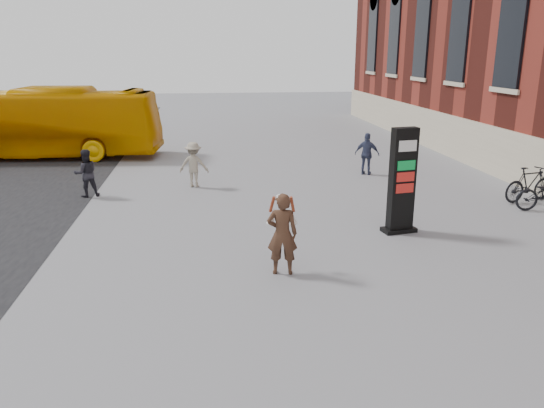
{
  "coord_description": "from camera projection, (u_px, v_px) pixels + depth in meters",
  "views": [
    {
      "loc": [
        -1.31,
        -10.34,
        4.54
      ],
      "look_at": [
        0.1,
        0.94,
        1.24
      ],
      "focal_mm": 35.0,
      "sensor_mm": 36.0,
      "label": 1
    }
  ],
  "objects": [
    {
      "name": "pedestrian_c",
      "position": [
        367.0,
        154.0,
        19.96
      ],
      "size": [
        1.0,
        0.79,
        1.58
      ],
      "primitive_type": "imported",
      "rotation": [
        0.0,
        0.0,
        2.63
      ],
      "color": "#38405E",
      "rests_on": "ground"
    },
    {
      "name": "bike_7",
      "position": [
        530.0,
        184.0,
        16.42
      ],
      "size": [
        1.92,
        0.92,
        1.11
      ],
      "primitive_type": "imported",
      "rotation": [
        0.0,
        0.0,
        1.8
      ],
      "color": "black",
      "rests_on": "ground"
    },
    {
      "name": "info_pylon",
      "position": [
        402.0,
        181.0,
        13.43
      ],
      "size": [
        0.93,
        0.58,
        2.72
      ],
      "rotation": [
        0.0,
        0.0,
        0.18
      ],
      "color": "black",
      "rests_on": "ground"
    },
    {
      "name": "ground",
      "position": [
        273.0,
        272.0,
        11.27
      ],
      "size": [
        100.0,
        100.0,
        0.0
      ],
      "primitive_type": "plane",
      "color": "#9E9EA3"
    },
    {
      "name": "pedestrian_a",
      "position": [
        86.0,
        173.0,
        16.92
      ],
      "size": [
        0.91,
        0.81,
        1.54
      ],
      "primitive_type": "imported",
      "rotation": [
        0.0,
        0.0,
        3.5
      ],
      "color": "#24232A",
      "rests_on": "ground"
    },
    {
      "name": "bus",
      "position": [
        32.0,
        123.0,
        23.04
      ],
      "size": [
        11.08,
        3.51,
        3.04
      ],
      "primitive_type": "imported",
      "rotation": [
        0.0,
        0.0,
        1.48
      ],
      "color": "#DF9500",
      "rests_on": "road"
    },
    {
      "name": "pedestrian_b",
      "position": [
        194.0,
        165.0,
        18.15
      ],
      "size": [
        1.09,
        0.75,
        1.56
      ],
      "primitive_type": "imported",
      "rotation": [
        0.0,
        0.0,
        2.96
      ],
      "color": "#9F937E",
      "rests_on": "ground"
    },
    {
      "name": "woman",
      "position": [
        282.0,
        233.0,
        11.0
      ],
      "size": [
        0.72,
        0.67,
        1.76
      ],
      "rotation": [
        0.0,
        0.0,
        3.01
      ],
      "color": "#402A1C",
      "rests_on": "ground"
    }
  ]
}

